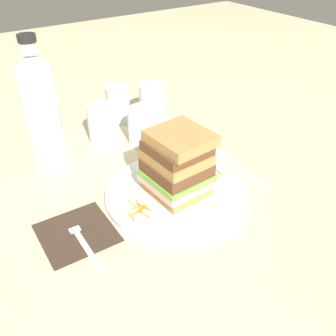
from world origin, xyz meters
TOP-DOWN VIEW (x-y plane):
  - ground_plane at (0.00, 0.00)m, footprint 3.00×3.00m
  - main_plate at (0.01, -0.01)m, footprint 0.29×0.29m
  - sandwich at (0.01, -0.01)m, footprint 0.12×0.12m
  - carrot_shred_0 at (-0.08, -0.02)m, footprint 0.01×0.03m
  - carrot_shred_1 at (-0.10, -0.03)m, footprint 0.01×0.03m
  - carrot_shred_2 at (-0.08, -0.04)m, footprint 0.01×0.02m
  - carrot_shred_3 at (-0.07, -0.02)m, footprint 0.03×0.01m
  - carrot_shred_4 at (-0.08, -0.01)m, footprint 0.03×0.00m
  - carrot_shred_5 at (-0.07, -0.02)m, footprint 0.01×0.02m
  - carrot_shred_6 at (-0.08, -0.02)m, footprint 0.03×0.01m
  - carrot_shred_7 at (-0.07, -0.00)m, footprint 0.01×0.02m
  - carrot_shred_8 at (-0.11, -0.03)m, footprint 0.02×0.01m
  - carrot_shred_9 at (-0.08, -0.00)m, footprint 0.01×0.03m
  - carrot_shred_10 at (0.09, 0.00)m, footprint 0.02×0.01m
  - carrot_shred_11 at (0.11, -0.02)m, footprint 0.01×0.02m
  - carrot_shred_12 at (0.11, 0.01)m, footprint 0.01×0.02m
  - carrot_shred_13 at (0.12, 0.01)m, footprint 0.03×0.00m
  - carrot_shred_14 at (0.09, -0.01)m, footprint 0.02×0.01m
  - carrot_shred_15 at (0.10, 0.01)m, footprint 0.01×0.02m
  - carrot_shred_16 at (0.10, 0.00)m, footprint 0.02×0.02m
  - carrot_shred_17 at (0.12, -0.01)m, footprint 0.01×0.02m
  - carrot_shred_18 at (0.11, -0.01)m, footprint 0.03×0.01m
  - napkin_dark at (-0.20, 0.00)m, footprint 0.13×0.13m
  - fork at (-0.20, -0.02)m, footprint 0.02×0.17m
  - knife at (0.18, -0.01)m, footprint 0.03×0.20m
  - juice_glass at (0.07, 0.21)m, footprint 0.08×0.08m
  - water_bottle at (-0.15, 0.26)m, footprint 0.08×0.08m
  - empty_tumbler_0 at (-0.01, 0.28)m, footprint 0.07×0.07m
  - empty_tumbler_1 at (-0.11, 0.37)m, footprint 0.06×0.06m
  - empty_tumbler_2 at (0.08, 0.36)m, footprint 0.06×0.06m
  - empty_tumbler_3 at (0.17, 0.32)m, footprint 0.07×0.07m

SIDE VIEW (x-z plane):
  - ground_plane at x=0.00m, z-range 0.00..0.00m
  - napkin_dark at x=-0.20m, z-range 0.00..0.00m
  - knife at x=0.18m, z-range 0.00..0.00m
  - fork at x=-0.20m, z-range 0.00..0.01m
  - main_plate at x=0.01m, z-range 0.00..0.01m
  - carrot_shred_14 at x=0.09m, z-range 0.01..0.01m
  - carrot_shred_17 at x=0.12m, z-range 0.01..0.01m
  - carrot_shred_1 at x=-0.10m, z-range 0.01..0.01m
  - carrot_shred_10 at x=0.09m, z-range 0.01..0.01m
  - carrot_shred_2 at x=-0.08m, z-range 0.01..0.01m
  - carrot_shred_3 at x=-0.07m, z-range 0.01..0.01m
  - carrot_shred_7 at x=-0.07m, z-range 0.01..0.01m
  - carrot_shred_13 at x=0.12m, z-range 0.01..0.02m
  - carrot_shred_15 at x=0.10m, z-range 0.01..0.02m
  - carrot_shred_9 at x=-0.08m, z-range 0.01..0.02m
  - carrot_shred_0 at x=-0.08m, z-range 0.01..0.02m
  - carrot_shred_12 at x=0.11m, z-range 0.01..0.02m
  - carrot_shred_4 at x=-0.08m, z-range 0.01..0.02m
  - carrot_shred_16 at x=0.10m, z-range 0.01..0.02m
  - carrot_shred_8 at x=-0.11m, z-range 0.01..0.02m
  - carrot_shred_18 at x=0.11m, z-range 0.01..0.02m
  - carrot_shred_6 at x=-0.08m, z-range 0.01..0.02m
  - carrot_shred_11 at x=0.11m, z-range 0.01..0.02m
  - carrot_shred_5 at x=-0.07m, z-range 0.01..0.02m
  - juice_glass at x=0.07m, z-range 0.00..0.09m
  - empty_tumbler_0 at x=-0.01m, z-range 0.00..0.09m
  - empty_tumbler_3 at x=0.17m, z-range 0.00..0.09m
  - empty_tumbler_2 at x=0.08m, z-range 0.00..0.10m
  - empty_tumbler_1 at x=-0.11m, z-range 0.00..0.10m
  - sandwich at x=0.01m, z-range 0.01..0.14m
  - water_bottle at x=-0.15m, z-range -0.01..0.27m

